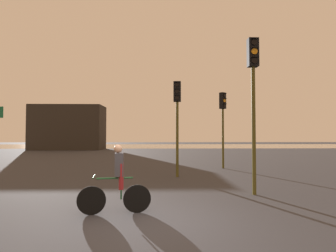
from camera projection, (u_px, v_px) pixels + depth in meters
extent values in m
plane|color=#333338|center=(150.00, 226.00, 5.33)|extent=(120.00, 120.00, 0.00)
cube|color=#9E937F|center=(160.00, 146.00, 43.22)|extent=(80.00, 16.00, 0.01)
cube|color=#2D2823|center=(69.00, 128.00, 33.02)|extent=(8.65, 4.00, 5.53)
cylinder|color=#4C4719|center=(223.00, 138.00, 14.49)|extent=(0.12, 0.12, 3.30)
cube|color=black|center=(223.00, 101.00, 14.56)|extent=(0.40, 0.38, 0.90)
cylinder|color=black|center=(225.00, 95.00, 14.47)|extent=(0.17, 0.14, 0.19)
cube|color=black|center=(225.00, 93.00, 14.45)|extent=(0.22, 0.21, 0.02)
cylinder|color=orange|center=(225.00, 100.00, 14.46)|extent=(0.17, 0.14, 0.19)
cube|color=black|center=(225.00, 98.00, 14.44)|extent=(0.22, 0.21, 0.02)
cylinder|color=black|center=(225.00, 106.00, 14.45)|extent=(0.17, 0.14, 0.19)
cube|color=black|center=(225.00, 104.00, 14.43)|extent=(0.22, 0.21, 0.02)
cylinder|color=#4C4719|center=(254.00, 130.00, 8.16)|extent=(0.12, 0.12, 3.99)
cube|color=black|center=(253.00, 53.00, 8.24)|extent=(0.33, 0.25, 0.90)
cylinder|color=black|center=(254.00, 42.00, 8.12)|extent=(0.19, 0.03, 0.19)
cube|color=black|center=(255.00, 38.00, 8.10)|extent=(0.19, 0.12, 0.02)
cylinder|color=orange|center=(254.00, 51.00, 8.11)|extent=(0.19, 0.03, 0.19)
cube|color=black|center=(255.00, 48.00, 8.09)|extent=(0.19, 0.12, 0.02)
cylinder|color=black|center=(255.00, 61.00, 8.10)|extent=(0.19, 0.03, 0.19)
cube|color=black|center=(255.00, 57.00, 8.08)|extent=(0.19, 0.12, 0.02)
cylinder|color=#4C4719|center=(177.00, 139.00, 11.57)|extent=(0.12, 0.12, 3.32)
cube|color=black|center=(177.00, 92.00, 11.64)|extent=(0.35, 0.28, 0.90)
cylinder|color=black|center=(177.00, 85.00, 11.52)|extent=(0.19, 0.05, 0.19)
cube|color=black|center=(177.00, 82.00, 11.50)|extent=(0.20, 0.14, 0.02)
cylinder|color=black|center=(177.00, 91.00, 11.51)|extent=(0.19, 0.05, 0.19)
cube|color=black|center=(177.00, 89.00, 11.49)|extent=(0.20, 0.14, 0.02)
cylinder|color=black|center=(177.00, 98.00, 11.50)|extent=(0.19, 0.05, 0.19)
cube|color=black|center=(177.00, 95.00, 11.48)|extent=(0.20, 0.14, 0.02)
cylinder|color=black|center=(91.00, 201.00, 6.04)|extent=(0.66, 0.13, 0.66)
cylinder|color=black|center=(137.00, 199.00, 6.22)|extent=(0.66, 0.13, 0.66)
cylinder|color=#1E592D|center=(115.00, 178.00, 6.15)|extent=(0.84, 0.16, 0.04)
cylinder|color=#1E592D|center=(121.00, 188.00, 6.17)|extent=(0.04, 0.04, 0.55)
cylinder|color=#1E592D|center=(94.00, 177.00, 6.07)|extent=(0.10, 0.46, 0.03)
cylinder|color=maroon|center=(121.00, 175.00, 6.27)|extent=(0.11, 0.11, 0.60)
cylinder|color=maroon|center=(121.00, 177.00, 6.08)|extent=(0.11, 0.11, 0.60)
cube|color=#3F3F47|center=(119.00, 164.00, 6.18)|extent=(0.24, 0.33, 0.54)
sphere|color=tan|center=(118.00, 149.00, 6.18)|extent=(0.20, 0.20, 0.20)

